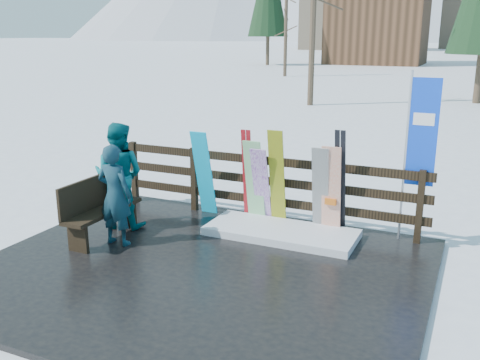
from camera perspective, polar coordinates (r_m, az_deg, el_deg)
The scene contains 16 objects.
ground at distance 7.48m, azimuth -4.31°, elevation -9.88°, with size 700.00×700.00×0.00m, color white.
deck at distance 7.47m, azimuth -4.31°, elevation -9.60°, with size 6.00×5.00×0.08m, color black.
fence at distance 9.10m, azimuth 2.24°, elevation -0.27°, with size 5.60×0.10×1.15m.
snow_patch at distance 8.55m, azimuth 4.41°, elevation -5.57°, with size 2.37×1.00×0.12m, color white.
bench at distance 8.60m, azimuth -14.81°, elevation -2.72°, with size 0.40×1.50×0.97m.
snowboard_0 at distance 9.28m, azimuth -3.87°, elevation 0.69°, with size 0.30×0.03×1.57m, color #06BFF3.
snowboard_1 at distance 8.90m, azimuth 1.54°, elevation -0.22°, with size 0.31×0.03×1.46m, color white.
snowboard_2 at distance 8.73m, azimuth 3.97°, elevation 0.13°, with size 0.25×0.03×1.66m, color #F8FF16.
snowboard_3 at distance 8.87m, azimuth 2.28°, elevation -0.67°, with size 0.27×0.03×1.37m, color white.
snowboard_4 at distance 8.54m, azimuth 8.58°, elevation -1.13°, with size 0.26×0.03×1.44m, color black.
snowboard_5 at distance 8.49m, azimuth 9.70°, elevation -1.15°, with size 0.30×0.03×1.46m, color white.
ski_pair_a at distance 9.00m, azimuth 0.80°, elevation 0.47°, with size 0.16×0.19×1.59m.
ski_pair_b at distance 8.49m, azimuth 10.63°, elevation -0.28°, with size 0.17×0.34×1.71m.
rental_flag at distance 8.34m, azimuth 18.51°, elevation 4.19°, with size 0.45×0.04×2.60m.
person_front at distance 8.20m, azimuth -13.19°, elevation -1.57°, with size 0.57×0.37×1.55m, color #184D50.
person_back at distance 8.94m, azimuth -12.80°, elevation 0.49°, with size 0.85×0.66×1.74m, color #06626B.
Camera 1 is at (3.30, -5.92, 3.18)m, focal length 40.00 mm.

